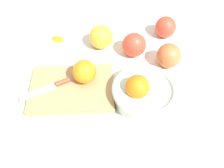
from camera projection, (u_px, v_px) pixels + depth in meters
name	position (u px, v px, depth m)	size (l,w,h in m)	color
ground_plane	(103.00, 69.00, 0.79)	(2.40, 2.40, 0.00)	silver
bowl	(144.00, 92.00, 0.69)	(0.19, 0.19, 0.10)	beige
cutting_board	(72.00, 88.00, 0.73)	(0.25, 0.18, 0.02)	tan
orange_on_board	(84.00, 72.00, 0.71)	(0.07, 0.07, 0.07)	orange
knife	(52.00, 86.00, 0.71)	(0.15, 0.06, 0.01)	silver
apple_mid_left	(169.00, 56.00, 0.78)	(0.08, 0.08, 0.08)	#CC6638
apple_front_left	(134.00, 45.00, 0.81)	(0.08, 0.08, 0.08)	#D6422D
apple_front_center	(101.00, 37.00, 0.83)	(0.08, 0.08, 0.08)	gold
apple_front_left_2	(166.00, 27.00, 0.87)	(0.08, 0.08, 0.08)	#D6422D
citrus_peel	(57.00, 39.00, 0.89)	(0.05, 0.04, 0.01)	orange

